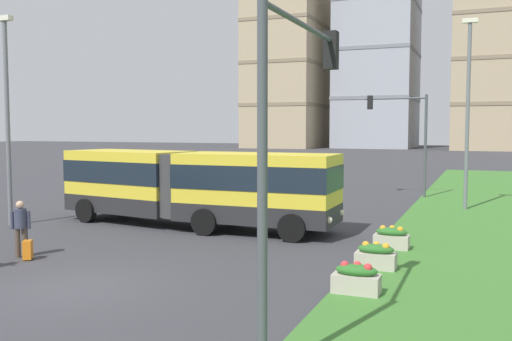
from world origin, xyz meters
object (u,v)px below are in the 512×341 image
streetlight_median (468,106)px  apartment_tower_west (288,47)px  flower_planter_1 (376,256)px  streetlight_left (7,111)px  traffic_light_far_right (405,127)px  pedestrian_crossing (21,225)px  apartment_tower_centre (506,41)px  rolling_suitcase (28,250)px  car_white_van (240,176)px  flower_planter_0 (356,278)px  flower_planter_2 (391,238)px  apartment_tower_westcentre (378,55)px  traffic_light_near_right (293,115)px  articulated_bus (193,186)px

streetlight_median → apartment_tower_west: 95.62m
flower_planter_1 → streetlight_left: streetlight_left is taller
streetlight_left → streetlight_median: size_ratio=0.92×
flower_planter_1 → traffic_light_far_right: traffic_light_far_right is taller
pedestrian_crossing → apartment_tower_centre: bearing=81.1°
rolling_suitcase → traffic_light_far_right: (8.37, 20.06, 3.71)m
car_white_van → flower_planter_0: car_white_van is taller
flower_planter_2 → flower_planter_1: bearing=-90.0°
flower_planter_1 → apartment_tower_centre: size_ratio=0.03×
apartment_tower_westcentre → traffic_light_far_right: bearing=-78.9°
flower_planter_0 → traffic_light_near_right: (-0.40, -3.55, 3.74)m
flower_planter_1 → streetlight_median: 14.11m
traffic_light_far_right → articulated_bus: bearing=-116.4°
articulated_bus → flower_planter_1: size_ratio=10.90×
flower_planter_1 → apartment_tower_westcentre: size_ratio=0.03×
traffic_light_near_right → streetlight_left: streetlight_left is taller
car_white_van → apartment_tower_west: bearing=106.7°
car_white_van → apartment_tower_westcentre: 87.57m
streetlight_median → traffic_light_near_right: bearing=-96.8°
pedestrian_crossing → flower_planter_2: bearing=26.6°
traffic_light_far_right → streetlight_left: 20.72m
pedestrian_crossing → streetlight_left: streetlight_left is taller
articulated_bus → apartment_tower_west: size_ratio=0.28×
pedestrian_crossing → streetlight_median: bearing=51.8°
articulated_bus → traffic_light_far_right: traffic_light_far_right is taller
traffic_light_far_right → apartment_tower_centre: bearing=85.0°
apartment_tower_west → car_white_van: bearing=-73.3°
flower_planter_0 → flower_planter_1: (0.00, 2.53, 0.00)m
flower_planter_2 → streetlight_median: (1.90, 10.41, 4.57)m
streetlight_left → apartment_tower_centre: (20.89, 98.14, 15.46)m
traffic_light_far_right → streetlight_median: 5.56m
traffic_light_near_right → streetlight_median: (2.30, 19.29, 0.83)m
flower_planter_0 → articulated_bus: bearing=139.5°
flower_planter_0 → apartment_tower_westcentre: apartment_tower_westcentre is taller
car_white_van → streetlight_median: bearing=-23.1°
flower_planter_0 → flower_planter_2: (0.00, 5.33, 0.00)m
pedestrian_crossing → traffic_light_far_right: (8.82, 19.86, 3.02)m
flower_planter_2 → traffic_light_far_right: (-1.54, 14.67, 3.59)m
streetlight_left → rolling_suitcase: bearing=-40.4°
car_white_van → traffic_light_near_right: (12.29, -25.51, 3.41)m
articulated_bus → streetlight_median: size_ratio=1.32×
rolling_suitcase → traffic_light_near_right: size_ratio=0.16×
car_white_van → rolling_suitcase: car_white_van is taller
car_white_van → articulated_bus: bearing=-72.9°
traffic_light_far_right → flower_planter_0: bearing=-85.6°
car_white_van → flower_planter_2: bearing=-52.6°
traffic_light_near_right → apartment_tower_centre: 107.46m
apartment_tower_centre → traffic_light_far_right: bearing=-95.0°
pedestrian_crossing → flower_planter_0: (10.36, -0.14, -0.58)m
articulated_bus → apartment_tower_centre: apartment_tower_centre is taller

